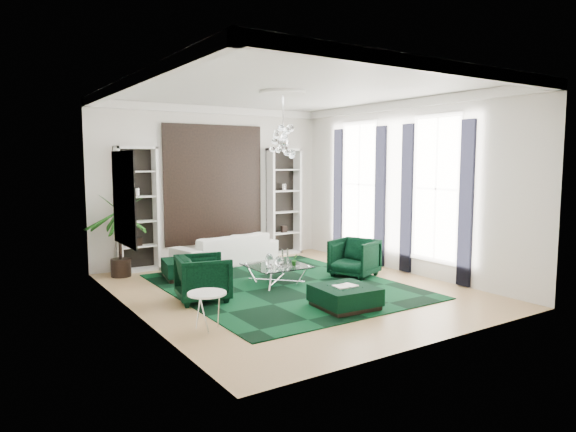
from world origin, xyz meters
TOP-DOWN VIEW (x-y plane):
  - floor at (0.00, 0.00)m, footprint 6.00×7.00m
  - ceiling at (0.00, 0.00)m, footprint 6.00×7.00m
  - wall_back at (0.00, 3.51)m, footprint 6.00×0.02m
  - wall_front at (0.00, -3.51)m, footprint 6.00×0.02m
  - wall_left at (-3.01, 0.00)m, footprint 0.02×7.00m
  - wall_right at (3.01, 0.00)m, footprint 0.02×7.00m
  - crown_molding at (0.00, 0.00)m, footprint 6.00×7.00m
  - ceiling_medallion at (0.00, 0.30)m, footprint 0.90×0.90m
  - tapestry at (0.00, 3.46)m, footprint 2.50×0.06m
  - shelving_left at (-1.95, 3.31)m, footprint 0.90×0.38m
  - shelving_right at (1.95, 3.31)m, footprint 0.90×0.38m
  - painting at (-2.97, 0.60)m, footprint 0.04×1.30m
  - window_near at (2.99, -0.90)m, footprint 0.03×1.10m
  - curtain_near_a at (2.96, -1.68)m, footprint 0.07×0.30m
  - curtain_near_b at (2.96, -0.12)m, footprint 0.07×0.30m
  - window_far at (2.99, 1.50)m, footprint 0.03×1.10m
  - curtain_far_a at (2.96, 0.72)m, footprint 0.07×0.30m
  - curtain_far_b at (2.96, 2.28)m, footprint 0.07×0.30m
  - rug at (0.00, 0.30)m, footprint 4.20×5.00m
  - sofa at (0.00, 2.85)m, footprint 2.65×1.40m
  - armchair_left at (-1.75, 0.20)m, footprint 1.06×1.04m
  - armchair_right at (1.75, 0.20)m, footprint 1.14×1.13m
  - coffee_table at (0.00, 0.55)m, footprint 1.16×1.16m
  - ottoman_side at (-1.35, 2.00)m, footprint 1.06×1.06m
  - ottoman_front at (0.05, -1.55)m, footprint 1.01×1.01m
  - book at (0.05, -1.55)m, footprint 0.40×0.26m
  - side_table at (-2.35, -1.30)m, footprint 0.65×0.65m
  - palm at (-2.45, 2.95)m, footprint 1.87×1.87m
  - chandelier at (0.00, 0.30)m, footprint 1.02×1.02m
  - table_plant at (0.28, 0.32)m, footprint 0.14×0.11m

SIDE VIEW (x-z plane):
  - floor at x=0.00m, z-range -0.02..0.00m
  - rug at x=0.00m, z-range 0.00..0.02m
  - ottoman_front at x=0.05m, z-range 0.00..0.38m
  - coffee_table at x=0.00m, z-range 0.00..0.39m
  - ottoman_side at x=-1.35m, z-range 0.00..0.40m
  - side_table at x=-2.35m, z-range 0.00..0.55m
  - sofa at x=0.00m, z-range 0.00..0.74m
  - book at x=0.05m, z-range 0.38..0.41m
  - armchair_right at x=1.75m, z-range 0.00..0.81m
  - armchair_left at x=-1.75m, z-range 0.00..0.82m
  - table_plant at x=0.28m, z-range 0.39..0.62m
  - palm at x=-2.45m, z-range 0.00..2.31m
  - shelving_left at x=-1.95m, z-range 0.00..2.80m
  - shelving_right at x=1.95m, z-range 0.00..2.80m
  - curtain_near_a at x=2.96m, z-range 0.02..3.27m
  - curtain_near_b at x=2.96m, z-range 0.02..3.27m
  - curtain_far_a at x=2.96m, z-range 0.02..3.27m
  - curtain_far_b at x=2.96m, z-range 0.02..3.27m
  - painting at x=-2.97m, z-range 1.05..2.65m
  - wall_back at x=0.00m, z-range 0.00..3.80m
  - wall_front at x=0.00m, z-range 0.00..3.80m
  - wall_left at x=-3.01m, z-range 0.00..3.80m
  - wall_right at x=3.01m, z-range 0.00..3.80m
  - tapestry at x=0.00m, z-range 0.50..3.30m
  - window_near at x=2.99m, z-range 0.45..3.35m
  - window_far at x=2.99m, z-range 0.45..3.35m
  - chandelier at x=0.00m, z-range 2.49..3.21m
  - crown_molding at x=0.00m, z-range 3.61..3.79m
  - ceiling_medallion at x=0.00m, z-range 3.75..3.79m
  - ceiling at x=0.00m, z-range 3.80..3.82m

